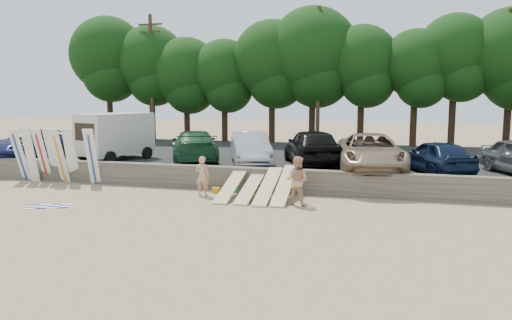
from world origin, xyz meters
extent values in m
plane|color=tan|center=(0.00, 0.00, 0.00)|extent=(120.00, 120.00, 0.00)
cube|color=#6B6356|center=(0.00, 3.00, 0.50)|extent=(44.00, 0.50, 1.00)
cube|color=#282828|center=(0.00, 10.50, 0.35)|extent=(44.00, 14.50, 0.70)
cylinder|color=#382616|center=(-14.15, 17.12, 2.86)|extent=(0.44, 0.44, 4.33)
sphere|color=#184112|center=(-14.15, 17.12, 7.09)|extent=(5.68, 5.68, 5.68)
cylinder|color=#382616|center=(-10.82, 17.60, 2.68)|extent=(0.44, 0.44, 3.95)
sphere|color=#184112|center=(-10.82, 17.60, 6.54)|extent=(5.32, 5.32, 5.32)
cylinder|color=#382616|center=(-8.00, 17.60, 2.39)|extent=(0.44, 0.44, 3.39)
sphere|color=#184112|center=(-8.00, 17.60, 5.70)|extent=(5.09, 5.09, 5.09)
cylinder|color=#382616|center=(-5.04, 17.60, 2.38)|extent=(0.44, 0.44, 3.36)
sphere|color=#184112|center=(-5.04, 17.60, 5.67)|extent=(4.73, 4.73, 4.73)
cylinder|color=#382616|center=(-1.50, 17.60, 2.66)|extent=(0.44, 0.44, 3.91)
sphere|color=#184112|center=(-1.50, 17.60, 6.48)|extent=(5.55, 5.55, 5.55)
cylinder|color=#382616|center=(1.37, 17.60, 2.80)|extent=(0.44, 0.44, 4.21)
sphere|color=#184112|center=(1.37, 17.60, 6.91)|extent=(6.25, 6.25, 6.25)
cylinder|color=#382616|center=(4.70, 17.38, 2.58)|extent=(0.44, 0.44, 3.76)
sphere|color=#184112|center=(4.70, 17.38, 6.26)|extent=(4.83, 4.83, 4.83)
cylinder|color=#382616|center=(8.10, 17.31, 2.52)|extent=(0.44, 0.44, 3.64)
sphere|color=#184112|center=(8.10, 17.31, 6.07)|extent=(4.40, 4.40, 4.40)
cylinder|color=#382616|center=(10.48, 17.60, 2.76)|extent=(0.44, 0.44, 4.11)
sphere|color=#184112|center=(10.48, 17.60, 6.78)|extent=(4.82, 4.82, 4.82)
cylinder|color=#382616|center=(13.74, 17.60, 2.69)|extent=(0.44, 0.44, 3.97)
sphere|color=#184112|center=(13.74, 17.60, 6.57)|extent=(5.75, 5.75, 5.75)
cylinder|color=#473321|center=(-10.00, 16.00, 5.20)|extent=(0.26, 0.26, 9.00)
cube|color=#473321|center=(-10.00, 16.00, 9.00)|extent=(1.80, 0.12, 0.12)
cube|color=#473321|center=(-10.00, 16.00, 8.50)|extent=(1.50, 0.10, 0.10)
cylinder|color=#473321|center=(2.00, 16.00, 5.20)|extent=(0.26, 0.26, 9.00)
cube|color=#473321|center=(2.00, 16.00, 9.00)|extent=(1.80, 0.12, 0.12)
cube|color=#473321|center=(2.00, 16.00, 8.50)|extent=(1.50, 0.10, 0.10)
cube|color=beige|center=(-6.94, 5.86, 2.06)|extent=(2.95, 4.16, 2.07)
cube|color=black|center=(-7.53, 4.05, 2.25)|extent=(1.35, 0.47, 0.85)
cylinder|color=black|center=(-8.26, 5.00, 1.01)|extent=(0.37, 0.65, 0.62)
cylinder|color=black|center=(-6.38, 4.39, 1.01)|extent=(0.37, 0.65, 0.62)
cylinder|color=black|center=(-7.50, 7.32, 1.01)|extent=(0.37, 0.65, 0.62)
cylinder|color=black|center=(-5.63, 6.71, 1.01)|extent=(0.37, 0.65, 0.62)
imported|color=#171D51|center=(-11.65, 5.42, 1.46)|extent=(2.73, 5.57, 1.52)
imported|color=#174023|center=(-2.79, 6.35, 1.48)|extent=(4.26, 5.83, 1.57)
imported|color=#AFAFB4|center=(0.19, 6.15, 1.48)|extent=(3.28, 5.02, 1.56)
imported|color=black|center=(3.13, 6.58, 1.58)|extent=(3.78, 5.59, 1.77)
imported|color=#8B7258|center=(5.90, 5.40, 1.52)|extent=(3.56, 6.24, 1.64)
imported|color=black|center=(8.64, 5.47, 1.42)|extent=(3.30, 4.56, 1.44)
cube|color=white|center=(-9.92, 2.41, 1.25)|extent=(0.56, 0.87, 2.50)
cube|color=white|center=(-9.30, 2.37, 1.28)|extent=(0.53, 0.60, 2.56)
cube|color=white|center=(-8.79, 2.54, 1.26)|extent=(0.55, 0.81, 2.52)
cube|color=white|center=(-8.27, 2.63, 1.26)|extent=(0.52, 0.78, 2.52)
cube|color=white|center=(-7.78, 2.43, 1.26)|extent=(0.58, 0.83, 2.51)
cube|color=white|center=(-7.28, 2.61, 1.27)|extent=(0.58, 0.75, 2.54)
cube|color=white|center=(-6.14, 2.50, 1.27)|extent=(0.54, 0.66, 2.55)
cube|color=#D1C184|center=(0.73, 1.53, 0.48)|extent=(0.56, 2.89, 0.96)
cube|color=#D1C184|center=(1.51, 1.58, 0.44)|extent=(0.56, 2.91, 0.87)
cube|color=#D1C184|center=(2.24, 1.49, 0.53)|extent=(0.56, 2.85, 1.07)
cube|color=#D1C184|center=(2.89, 1.56, 0.59)|extent=(0.56, 2.81, 1.18)
imported|color=tan|center=(-0.48, 1.55, 0.80)|extent=(0.60, 0.41, 1.61)
imported|color=tan|center=(3.49, 0.85, 0.91)|extent=(1.00, 0.85, 1.82)
cube|color=#248442|center=(1.07, 1.97, 0.16)|extent=(0.39, 0.31, 0.32)
cube|color=orange|center=(-0.17, 2.24, 0.11)|extent=(0.33, 0.28, 0.22)
plane|color=white|center=(-5.16, -1.80, 0.01)|extent=(1.96, 1.96, 0.00)
camera|label=1|loc=(6.82, -16.90, 4.01)|focal=35.00mm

